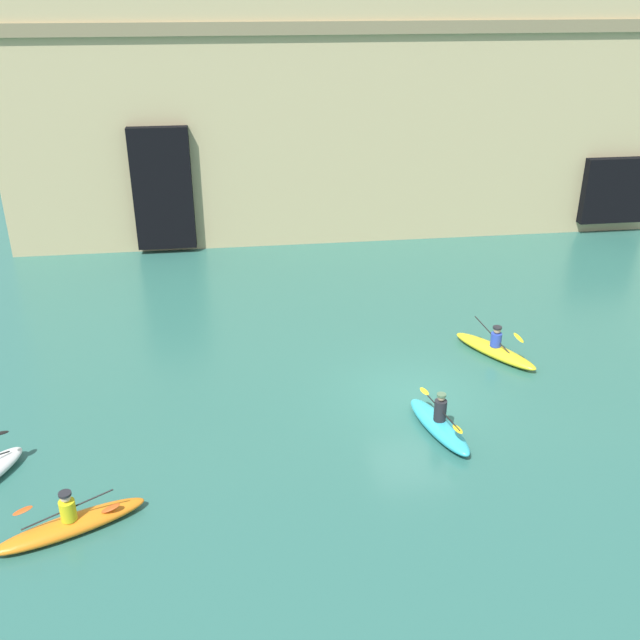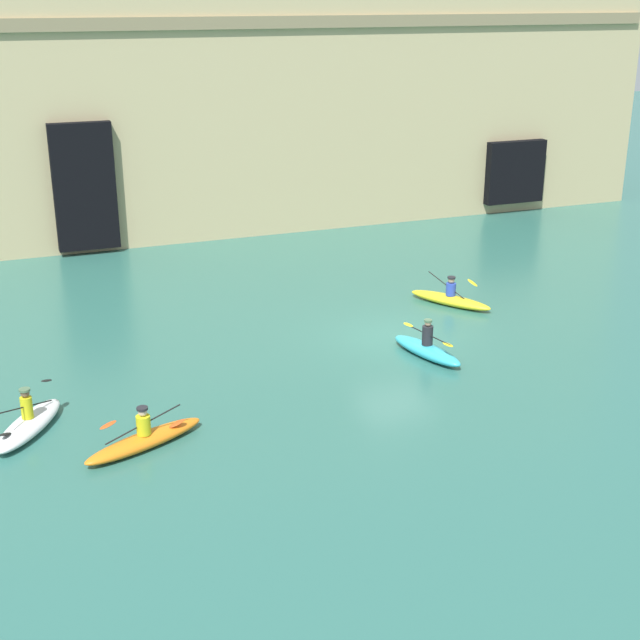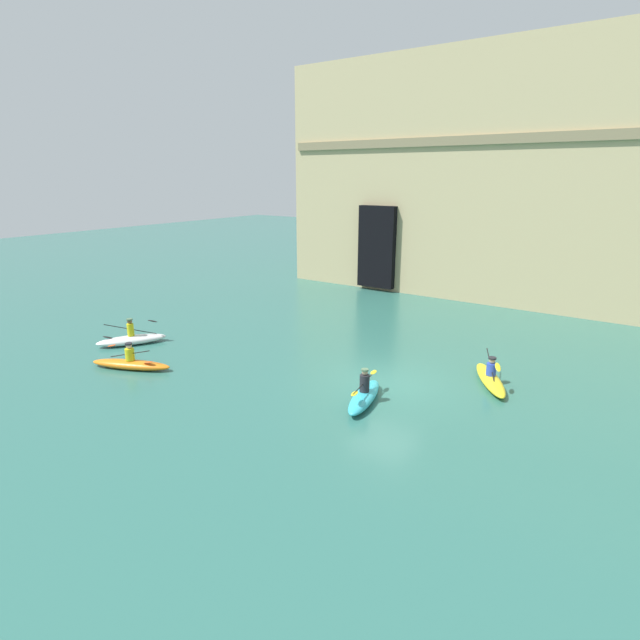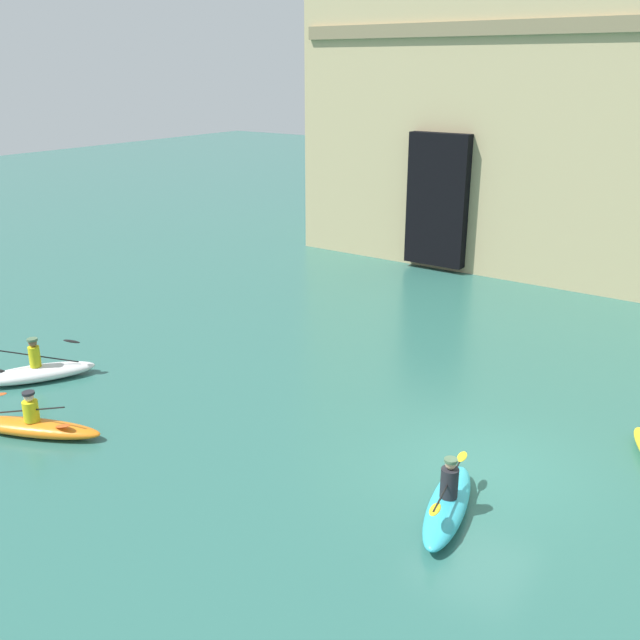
# 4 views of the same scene
# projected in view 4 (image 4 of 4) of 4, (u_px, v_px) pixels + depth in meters

# --- Properties ---
(ground_plane) EXTENTS (120.00, 120.00, 0.00)m
(ground_plane) POSITION_uv_depth(u_px,v_px,m) (480.00, 469.00, 15.19)
(ground_plane) COLOR #2D665B
(kayak_white) EXTENTS (2.31, 3.02, 1.23)m
(kayak_white) POSITION_uv_depth(u_px,v_px,m) (37.00, 372.00, 19.39)
(kayak_white) COLOR white
(kayak_white) RESTS_ON ground
(kayak_orange) EXTENTS (3.37, 1.97, 1.10)m
(kayak_orange) POSITION_uv_depth(u_px,v_px,m) (33.00, 426.00, 16.53)
(kayak_orange) COLOR orange
(kayak_orange) RESTS_ON ground
(kayak_cyan) EXTENTS (1.40, 3.00, 1.23)m
(kayak_cyan) POSITION_uv_depth(u_px,v_px,m) (448.00, 503.00, 13.55)
(kayak_cyan) COLOR #33B2C6
(kayak_cyan) RESTS_ON ground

